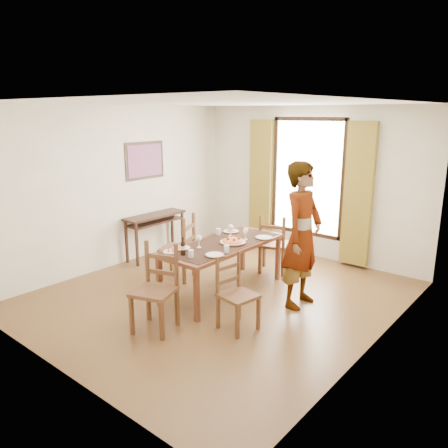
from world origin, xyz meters
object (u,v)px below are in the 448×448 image
Objects in this scene: console_table at (155,221)px; dining_table at (223,247)px; man at (302,235)px; pasta_platter at (233,240)px.

dining_table is at bearing -13.19° from console_table.
man is at bearing 18.42° from dining_table.
pasta_platter reaches higher than console_table.
console_table is at bearing 169.76° from pasta_platter.
man is 4.93× the size of pasta_platter.
dining_table is (1.99, -0.47, 0.01)m from console_table.
man is 1.02m from pasta_platter.
dining_table is 1.18m from man.
console_table reaches higher than dining_table.
dining_table is at bearing 106.31° from man.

